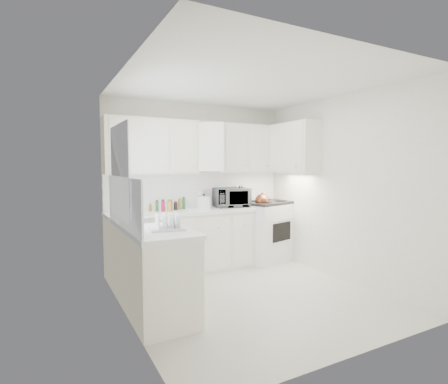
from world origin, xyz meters
TOP-DOWN VIEW (x-y plane):
  - floor at (0.00, 0.00)m, footprint 3.20×3.20m
  - ceiling at (0.00, 0.00)m, footprint 3.20×3.20m
  - wall_back at (0.00, 1.60)m, footprint 3.00×0.00m
  - wall_front at (0.00, -1.60)m, footprint 3.00×0.00m
  - wall_left at (-1.50, 0.00)m, footprint 0.00×3.20m
  - wall_right at (1.50, 0.00)m, footprint 0.00×3.20m
  - window_blinds at (-1.48, 0.35)m, footprint 0.06×0.96m
  - lower_cabinets_back at (-0.39, 1.30)m, footprint 2.22×0.60m
  - lower_cabinets_left at (-1.20, 0.20)m, footprint 0.60×1.60m
  - countertop_back at (-0.39, 1.29)m, footprint 2.24×0.64m
  - countertop_left at (-1.19, 0.20)m, footprint 0.64×1.62m
  - backsplash_back at (0.00, 1.59)m, footprint 2.98×0.02m
  - backsplash_left at (-1.49, 0.20)m, footprint 0.02×1.60m
  - upper_cabinets_back at (0.00, 1.44)m, footprint 3.00×0.33m
  - upper_cabinets_right at (1.33, 0.82)m, footprint 0.33×0.90m
  - sink at (-1.19, 0.55)m, footprint 0.42×0.38m
  - stove at (1.09, 1.26)m, footprint 1.00×0.89m
  - tea_kettle at (0.91, 1.10)m, footprint 0.29×0.25m
  - frying_pan at (1.27, 1.42)m, footprint 0.44×0.54m
  - microwave at (0.46, 1.32)m, footprint 0.59×0.39m
  - rice_cooker at (-0.02, 1.35)m, footprint 0.26×0.26m
  - paper_towel at (-0.01, 1.50)m, footprint 0.12×0.12m
  - utensil_crock at (0.57, 1.21)m, footprint 0.12×0.12m
  - dish_rack at (-1.12, -0.14)m, footprint 0.39×0.31m
  - spice_left_0 at (-0.85, 1.42)m, footprint 0.06×0.06m
  - spice_left_1 at (-0.78, 1.33)m, footprint 0.06×0.06m
  - spice_left_2 at (-0.70, 1.42)m, footprint 0.06×0.06m
  - spice_left_3 at (-0.62, 1.33)m, footprint 0.06×0.06m
  - spice_left_4 at (-0.55, 1.42)m, footprint 0.06×0.06m
  - spice_left_5 at (-0.47, 1.33)m, footprint 0.06×0.06m
  - spice_left_6 at (-0.40, 1.42)m, footprint 0.06×0.06m
  - spice_left_7 at (-0.32, 1.33)m, footprint 0.06×0.06m
  - sauce_right_0 at (0.58, 1.46)m, footprint 0.06×0.06m
  - sauce_right_1 at (0.64, 1.40)m, footprint 0.06×0.06m
  - sauce_right_2 at (0.69, 1.46)m, footprint 0.06×0.06m
  - sauce_right_3 at (0.74, 1.40)m, footprint 0.06×0.06m
  - sauce_right_4 at (0.80, 1.46)m, footprint 0.06×0.06m

SIDE VIEW (x-z plane):
  - floor at x=0.00m, z-range 0.00..0.00m
  - lower_cabinets_back at x=-0.39m, z-range 0.00..0.90m
  - lower_cabinets_left at x=-1.20m, z-range 0.00..0.90m
  - stove at x=1.09m, z-range 0.00..1.30m
  - countertop_back at x=-0.39m, z-range 0.90..0.95m
  - countertop_left at x=-1.19m, z-range 0.90..0.95m
  - frying_pan at x=1.27m, z-range 0.95..0.99m
  - spice_left_0 at x=-0.85m, z-range 0.95..1.08m
  - spice_left_1 at x=-0.78m, z-range 0.95..1.08m
  - spice_left_2 at x=-0.70m, z-range 0.95..1.08m
  - spice_left_3 at x=-0.62m, z-range 0.95..1.08m
  - spice_left_4 at x=-0.55m, z-range 0.95..1.08m
  - spice_left_5 at x=-0.47m, z-range 0.95..1.08m
  - spice_left_6 at x=-0.40m, z-range 0.95..1.08m
  - spice_left_7 at x=-0.32m, z-range 0.95..1.08m
  - sauce_right_0 at x=0.58m, z-range 0.95..1.14m
  - sauce_right_1 at x=0.64m, z-range 0.95..1.14m
  - sauce_right_2 at x=0.69m, z-range 0.95..1.14m
  - sauce_right_3 at x=0.74m, z-range 0.95..1.14m
  - sauce_right_4 at x=0.80m, z-range 0.95..1.14m
  - dish_rack at x=-1.12m, z-range 0.95..1.14m
  - rice_cooker at x=-0.02m, z-range 0.95..1.18m
  - tea_kettle at x=0.91m, z-range 0.94..1.19m
  - sink at x=-1.19m, z-range 0.92..1.22m
  - paper_towel at x=-0.01m, z-range 0.95..1.22m
  - utensil_crock at x=0.57m, z-range 0.95..1.31m
  - microwave at x=0.46m, z-range 0.95..1.32m
  - backsplash_back at x=0.00m, z-range 0.95..1.50m
  - backsplash_left at x=-1.49m, z-range 0.95..1.50m
  - wall_back at x=0.00m, z-range -0.20..2.80m
  - wall_front at x=0.00m, z-range -0.20..2.80m
  - wall_left at x=-1.50m, z-range -0.30..2.90m
  - wall_right at x=1.50m, z-range -0.30..2.90m
  - upper_cabinets_back at x=0.00m, z-range 1.10..1.90m
  - upper_cabinets_right at x=1.33m, z-range 1.10..1.90m
  - window_blinds at x=-1.48m, z-range 1.02..2.08m
  - ceiling at x=0.00m, z-range 2.60..2.60m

